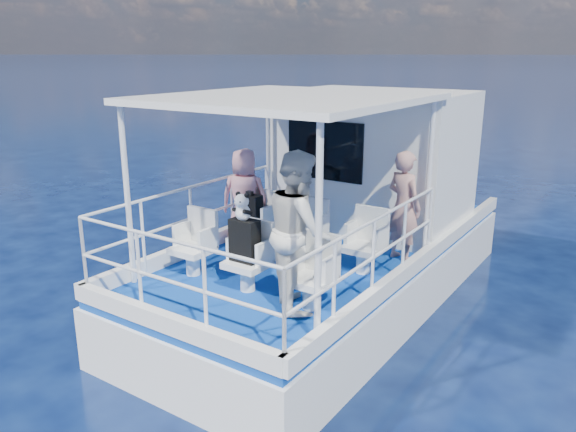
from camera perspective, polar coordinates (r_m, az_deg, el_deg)
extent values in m
plane|color=black|center=(8.11, 0.91, -10.76)|extent=(2000.00, 2000.00, 0.00)
cube|color=white|center=(8.88, 4.49, -8.30)|extent=(3.00, 7.00, 1.60)
cube|color=navy|center=(8.56, 4.62, -3.12)|extent=(2.90, 6.90, 0.10)
cube|color=white|center=(9.39, 8.73, 5.75)|extent=(2.85, 2.00, 2.20)
cube|color=white|center=(7.08, 0.12, 11.86)|extent=(3.00, 3.20, 0.08)
cylinder|color=white|center=(7.06, -16.00, 1.82)|extent=(0.07, 0.07, 2.20)
cylinder|color=white|center=(5.34, 3.12, -2.15)|extent=(0.07, 0.07, 2.20)
cylinder|color=white|center=(9.13, -2.00, 5.64)|extent=(0.07, 0.07, 2.20)
cylinder|color=white|center=(7.88, 14.11, 3.44)|extent=(0.07, 0.07, 2.20)
cube|color=white|center=(8.32, -3.49, -1.92)|extent=(0.48, 0.46, 0.38)
cube|color=white|center=(7.83, 1.75, -3.08)|extent=(0.48, 0.46, 0.38)
cube|color=white|center=(7.42, 7.64, -4.35)|extent=(0.48, 0.46, 0.38)
cube|color=white|center=(7.40, -9.64, -4.50)|extent=(0.48, 0.46, 0.38)
cube|color=white|center=(6.84, -4.14, -6.06)|extent=(0.48, 0.46, 0.38)
cube|color=white|center=(6.36, 2.31, -7.80)|extent=(0.48, 0.46, 0.38)
imported|color=pink|center=(8.32, -4.44, 1.90)|extent=(0.65, 0.57, 1.45)
imported|color=tan|center=(7.82, 11.68, 0.98)|extent=(0.65, 0.54, 1.54)
imported|color=silver|center=(6.20, 1.12, -1.48)|extent=(1.08, 1.10, 1.79)
cube|color=black|center=(8.15, -3.84, 0.67)|extent=(0.33, 0.19, 0.43)
cube|color=black|center=(6.69, -4.43, -2.49)|extent=(0.35, 0.19, 0.52)
cube|color=black|center=(8.07, -3.92, 2.32)|extent=(0.10, 0.06, 0.06)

